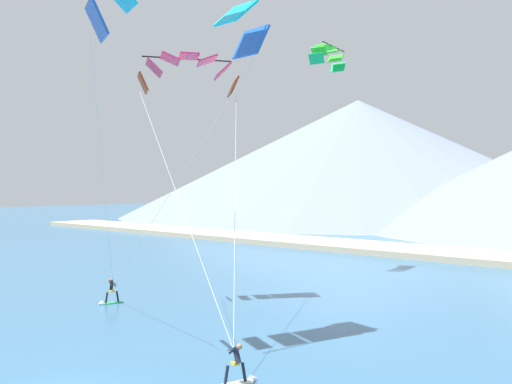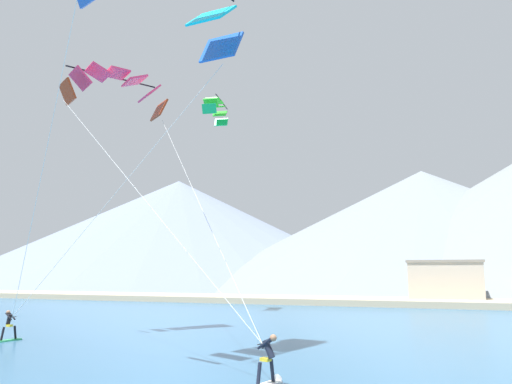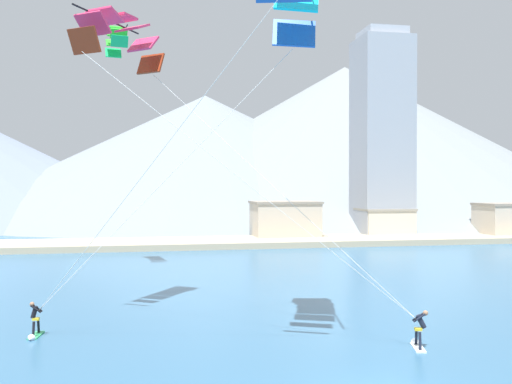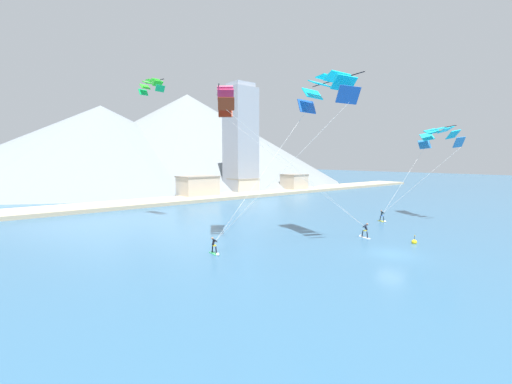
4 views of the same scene
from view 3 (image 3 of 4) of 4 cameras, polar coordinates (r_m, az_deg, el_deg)
The scene contains 11 objects.
kitesurfer_near_lead at distance 29.99m, azimuth -21.30°, elevation -12.43°, with size 0.60×1.77×1.74m.
kitesurfer_mid_center at distance 27.38m, azimuth 15.92°, elevation -13.56°, with size 0.83×1.78×1.79m.
parafoil_kite_mid_center at distance 33.43m, azimuth -13.37°, elevation 15.00°, with size 15.73×12.07×15.25m.
parafoil_kite_distant_high_outer at distance 51.06m, azimuth -13.77°, elevation 14.72°, with size 2.16×5.00×1.89m.
shoreline_strip at distance 69.18m, azimuth -4.07°, elevation -5.06°, with size 180.00×10.00×0.70m, color tan.
shore_building_harbour_front at distance 74.33m, azimuth 2.90°, elevation -2.91°, with size 8.60×6.52×5.18m.
shore_building_promenade_mid at distance 80.02m, azimuth 12.76°, elevation -3.06°, with size 7.05×5.47×4.10m.
shore_building_quay_east at distance 84.30m, azimuth 23.42°, elevation -2.66°, with size 6.16×5.82×4.84m.
highrise_tower at distance 81.18m, azimuth 12.46°, elevation 5.54°, with size 7.00×7.00×28.72m.
mountain_peak_central_summit at distance 133.78m, azimuth -5.09°, elevation 3.61°, with size 114.03×114.03×28.15m.
mountain_peak_east_shoulder at distance 139.03m, azimuth 8.85°, elevation 5.04°, with size 123.37×123.37×35.60m.
Camera 3 is at (-7.97, -18.06, 7.31)m, focal length 40.00 mm.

